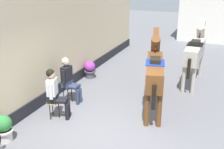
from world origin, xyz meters
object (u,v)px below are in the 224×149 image
at_px(saddled_horse_near, 155,70).
at_px(flower_planter_nearest, 4,128).
at_px(seated_visitor_far, 69,78).
at_px(seated_visitor_near, 55,91).
at_px(flower_planter_farthest, 90,69).
at_px(saddled_horse_far, 195,51).

height_order(saddled_horse_near, flower_planter_nearest, saddled_horse_near).
bearing_deg(flower_planter_nearest, seated_visitor_far, 82.10).
xyz_separation_m(seated_visitor_far, flower_planter_nearest, (-0.34, -2.42, -0.44)).
distance_m(seated_visitor_near, flower_planter_nearest, 1.56).
distance_m(seated_visitor_near, flower_planter_farthest, 3.20).
height_order(seated_visitor_near, saddled_horse_far, saddled_horse_far).
bearing_deg(flower_planter_farthest, saddled_horse_near, -28.33).
distance_m(saddled_horse_near, flower_planter_nearest, 4.18).
height_order(seated_visitor_near, seated_visitor_far, same).
relative_size(seated_visitor_far, saddled_horse_near, 0.47).
height_order(saddled_horse_near, saddled_horse_far, same).
distance_m(seated_visitor_far, saddled_horse_near, 2.54).
bearing_deg(seated_visitor_near, saddled_horse_far, 53.51).
height_order(saddled_horse_near, flower_planter_farthest, saddled_horse_near).
bearing_deg(seated_visitor_near, flower_planter_farthest, 99.74).
distance_m(saddled_horse_near, flower_planter_farthest, 3.28).
bearing_deg(seated_visitor_far, saddled_horse_near, 13.81).
distance_m(seated_visitor_near, saddled_horse_far, 5.18).
bearing_deg(seated_visitor_near, seated_visitor_far, 100.14).
xyz_separation_m(saddled_horse_near, flower_planter_farthest, (-2.79, 1.50, -0.82)).
relative_size(saddled_horse_far, flower_planter_farthest, 4.68).
xyz_separation_m(seated_visitor_far, saddled_horse_far, (3.25, 3.13, 0.38)).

